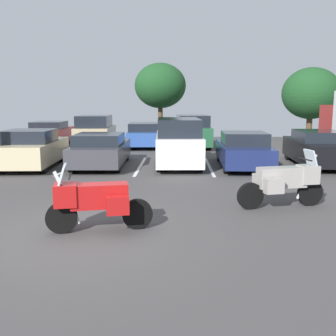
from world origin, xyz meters
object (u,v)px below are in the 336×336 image
Objects in this scene: car_far_blue at (144,135)px; car_far_green at (192,131)px; car_charcoal at (101,150)px; car_navy at (243,150)px; motorcycle_second at (285,181)px; car_far_tan at (96,131)px; car_champagne at (32,149)px; car_black at (317,148)px; motorcycle_touring at (95,200)px; car_white at (178,142)px; car_far_red at (51,134)px.

car_far_green is (2.83, -0.01, 0.21)m from car_far_blue.
car_navy reaches higher than car_charcoal.
car_far_tan reaches higher than motorcycle_second.
car_far_blue reaches higher than car_charcoal.
car_champagne is 11.60m from car_black.
motorcycle_second is at bearing 24.31° from motorcycle_touring.
car_white reaches higher than car_far_tan.
car_far_tan reaches higher than car_black.
car_far_tan is at bearing -179.87° from car_far_green.
car_far_blue is (-7.74, 6.64, -0.01)m from car_black.
car_navy is 1.01× the size of car_far_tan.
car_champagne reaches higher than car_black.
car_far_tan is (1.02, 7.27, 0.18)m from car_champagne.
car_champagne reaches higher than car_far_red.
car_champagne reaches higher than motorcycle_touring.
motorcycle_second is at bearing -82.01° from car_far_green.
motorcycle_touring is at bearing -68.89° from car_far_red.
car_white is at bearing -43.41° from car_far_red.
car_charcoal is 0.97× the size of car_navy.
car_navy is at bearing -43.44° from car_far_tan.
car_champagne is (-8.52, 5.85, 0.06)m from motorcycle_second.
car_black is (7.37, 8.45, 0.06)m from motorcycle_touring.
motorcycle_touring is 16.71m from car_far_red.
car_white is 1.06× the size of car_far_blue.
motorcycle_second is 0.50× the size of car_charcoal.
car_far_blue is at bearing 139.39° from car_black.
motorcycle_second is 13.95m from car_far_blue.
car_champagne is 2.74m from car_charcoal.
car_far_blue is at bearing 62.21° from car_champagne.
car_far_green reaches higher than car_far_red.
motorcycle_touring is 15.09m from car_far_blue.
car_far_red is at bearing 169.60° from car_far_tan.
car_charcoal is 0.96× the size of car_far_red.
car_navy is at bearing -36.38° from car_far_red.
car_far_green is (-1.84, 13.14, 0.25)m from motorcycle_second.
car_white is (3.13, 0.29, 0.29)m from car_charcoal.
car_far_red is at bearing 151.96° from car_black.
car_far_green is at bearing 97.99° from motorcycle_second.
motorcycle_touring is 8.50m from car_white.
motorcycle_second is at bearing -70.44° from car_far_blue.
car_far_red is (-10.29, 7.58, 0.04)m from car_navy.
motorcycle_touring is 4.72m from motorcycle_second.
car_far_tan is (-10.56, 6.61, 0.19)m from car_black.
car_far_red is 8.50m from car_far_green.
car_far_tan reaches higher than car_navy.
car_champagne is 0.91× the size of car_white.
car_white reaches higher than car_black.
car_charcoal is at bearing 179.73° from car_navy.
car_white is 1.05× the size of car_far_red.
car_far_green reaches higher than car_navy.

